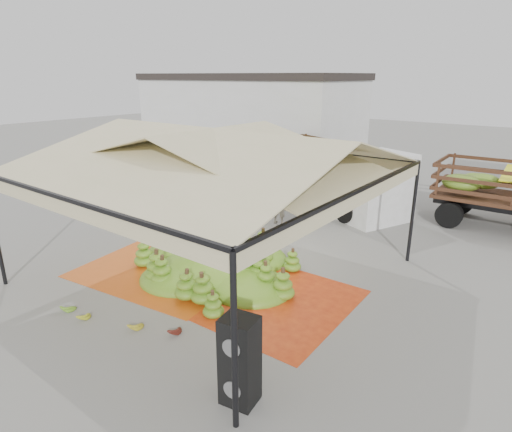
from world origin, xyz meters
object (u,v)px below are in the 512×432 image
Objects in this scene: banana_heap at (214,252)px; speaker_stack at (240,361)px; vendor at (279,201)px; truck_left at (333,168)px.

speaker_stack reaches higher than banana_heap.
speaker_stack is 0.88× the size of vendor.
vendor reaches higher than speaker_stack.
truck_left reaches higher than speaker_stack.
vendor is (-4.66, 7.95, 0.11)m from speaker_stack.
vendor reaches higher than banana_heap.
banana_heap is at bearing -62.85° from truck_left.
banana_heap is 4.56m from vendor.
vendor is at bearing 110.97° from speaker_stack.
vendor is at bearing -72.07° from truck_left.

